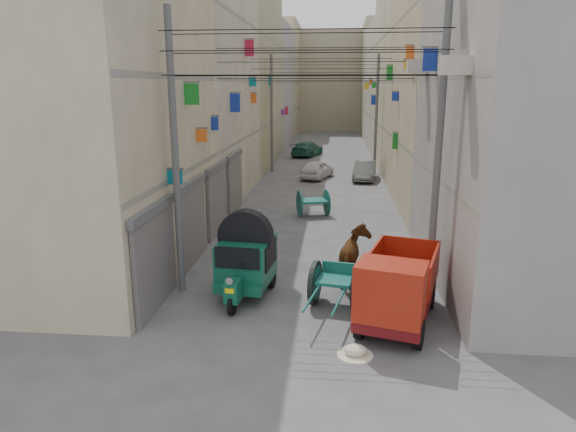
# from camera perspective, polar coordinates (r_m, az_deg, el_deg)

# --- Properties ---
(ground) EXTENTS (140.00, 140.00, 0.00)m
(ground) POSITION_cam_1_polar(r_m,az_deg,el_deg) (9.97, -0.80, -22.25)
(ground) COLOR #474749
(ground) RESTS_ON ground
(building_row_left) EXTENTS (8.00, 62.00, 14.00)m
(building_row_left) POSITION_cam_1_polar(r_m,az_deg,el_deg) (43.01, -6.83, 14.87)
(building_row_left) COLOR beige
(building_row_left) RESTS_ON ground
(building_row_right) EXTENTS (8.00, 62.00, 14.00)m
(building_row_right) POSITION_cam_1_polar(r_m,az_deg,el_deg) (42.69, 15.40, 14.48)
(building_row_right) COLOR gray
(building_row_right) RESTS_ON ground
(end_cap_building) EXTENTS (22.00, 10.00, 13.00)m
(end_cap_building) POSITION_cam_1_polar(r_m,az_deg,el_deg) (73.97, 4.77, 14.66)
(end_cap_building) COLOR gray
(end_cap_building) RESTS_ON ground
(shutters_left) EXTENTS (0.18, 14.40, 2.88)m
(shutters_left) POSITION_cam_1_polar(r_m,az_deg,el_deg) (19.46, -9.09, 0.90)
(shutters_left) COLOR #4C4C51
(shutters_left) RESTS_ON ground
(signboards) EXTENTS (8.22, 40.52, 5.67)m
(signboards) POSITION_cam_1_polar(r_m,az_deg,el_deg) (29.74, 3.63, 9.41)
(signboards) COLOR #188425
(signboards) RESTS_ON ground
(ac_units) EXTENTS (0.70, 6.55, 3.35)m
(ac_units) POSITION_cam_1_polar(r_m,az_deg,el_deg) (15.95, 16.24, 19.14)
(ac_units) COLOR #B2AA9F
(ac_units) RESTS_ON ground
(utility_poles) EXTENTS (7.40, 22.20, 8.00)m
(utility_poles) POSITION_cam_1_polar(r_m,az_deg,el_deg) (25.05, 3.34, 9.82)
(utility_poles) COLOR #515153
(utility_poles) RESTS_ON ground
(overhead_cables) EXTENTS (7.40, 22.52, 1.12)m
(overhead_cables) POSITION_cam_1_polar(r_m,az_deg,el_deg) (22.40, 3.20, 16.38)
(overhead_cables) COLOR black
(overhead_cables) RESTS_ON ground
(auto_rickshaw) EXTENTS (1.76, 2.81, 1.93)m
(auto_rickshaw) POSITION_cam_1_polar(r_m,az_deg,el_deg) (14.85, -4.68, -4.61)
(auto_rickshaw) COLOR black
(auto_rickshaw) RESTS_ON ground
(tonga_cart) EXTENTS (1.56, 2.90, 1.24)m
(tonga_cart) POSITION_cam_1_polar(r_m,az_deg,el_deg) (14.26, 5.27, -7.54)
(tonga_cart) COLOR black
(tonga_cart) RESTS_ON ground
(mini_truck) EXTENTS (2.51, 3.86, 2.01)m
(mini_truck) POSITION_cam_1_polar(r_m,az_deg,el_deg) (13.06, 11.90, -8.43)
(mini_truck) COLOR black
(mini_truck) RESTS_ON ground
(second_cart) EXTENTS (1.67, 1.57, 1.22)m
(second_cart) POSITION_cam_1_polar(r_m,az_deg,el_deg) (24.01, 2.81, 1.55)
(second_cart) COLOR #14574F
(second_cart) RESTS_ON ground
(feed_sack) EXTENTS (0.51, 0.41, 0.25)m
(feed_sack) POSITION_cam_1_polar(r_m,az_deg,el_deg) (12.09, 7.48, -14.55)
(feed_sack) COLOR beige
(feed_sack) RESTS_ON ground
(horse) EXTENTS (1.11, 2.12, 1.73)m
(horse) POSITION_cam_1_polar(r_m,az_deg,el_deg) (15.81, 7.46, -4.55)
(horse) COLOR maroon
(horse) RESTS_ON ground
(distant_car_white) EXTENTS (2.44, 3.84, 1.22)m
(distant_car_white) POSITION_cam_1_polar(r_m,az_deg,el_deg) (33.92, 3.25, 5.21)
(distant_car_white) COLOR silver
(distant_car_white) RESTS_ON ground
(distant_car_grey) EXTENTS (1.71, 3.80, 1.21)m
(distant_car_grey) POSITION_cam_1_polar(r_m,az_deg,el_deg) (33.67, 8.51, 5.01)
(distant_car_grey) COLOR #575C5A
(distant_car_grey) RESTS_ON ground
(distant_car_green) EXTENTS (2.93, 4.67, 1.26)m
(distant_car_green) POSITION_cam_1_polar(r_m,az_deg,el_deg) (44.91, 2.13, 7.48)
(distant_car_green) COLOR #1D5645
(distant_car_green) RESTS_ON ground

